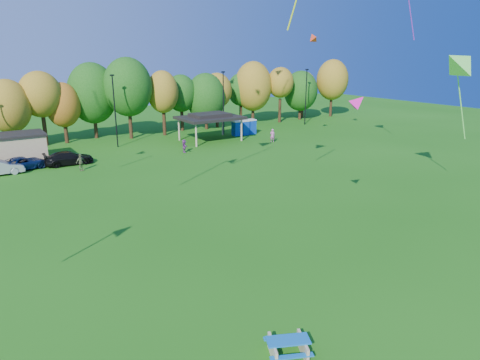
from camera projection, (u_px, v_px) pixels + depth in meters
ground at (332, 289)px, 22.08m from camera, size 160.00×160.00×0.00m
tree_line at (78, 98)px, 56.14m from camera, size 93.57×10.55×11.15m
lamp_posts at (115, 109)px, 53.64m from camera, size 64.50×0.25×9.09m
utility_building at (15, 148)px, 46.62m from camera, size 6.30×4.30×3.25m
pavilion at (210, 117)px, 58.09m from camera, size 8.20×6.20×3.77m
porta_potties at (244, 127)px, 62.88m from camera, size 3.75×1.29×2.18m
picnic_table at (288, 346)px, 17.11m from camera, size 2.18×2.03×0.75m
car_c at (23, 163)px, 44.24m from camera, size 5.33×3.43×1.37m
car_d at (69, 158)px, 46.19m from camera, size 5.14×2.29×1.46m
far_person_0 at (272, 135)px, 57.75m from camera, size 0.78×0.68×1.81m
far_person_2 at (184, 146)px, 51.79m from camera, size 0.86×1.56×1.60m
far_person_3 at (81, 162)px, 43.77m from camera, size 1.12×0.80×1.77m
kite_3 at (359, 101)px, 26.31m from camera, size 1.54×1.44×1.24m
kite_5 at (313, 37)px, 49.64m from camera, size 1.33×1.63×1.44m
kite_8 at (456, 62)px, 33.29m from camera, size 4.98×2.82×7.99m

